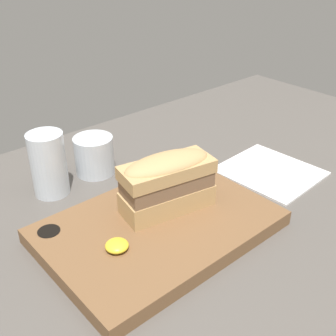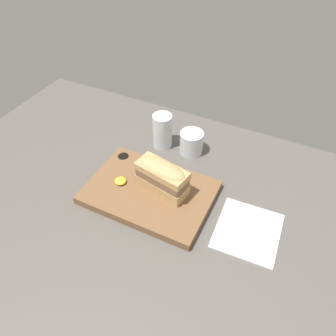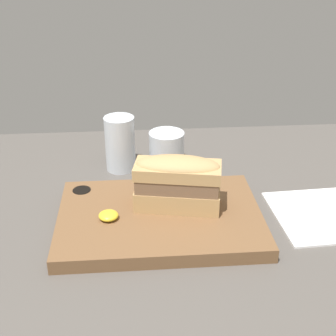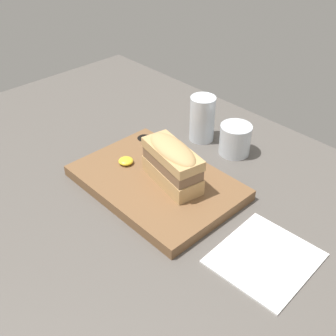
{
  "view_description": "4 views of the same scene",
  "coord_description": "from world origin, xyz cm",
  "views": [
    {
      "loc": [
        -39.84,
        -36.59,
        45.07
      ],
      "look_at": [
        0.44,
        9.66,
        10.31
      ],
      "focal_mm": 45.0,
      "sensor_mm": 36.0,
      "label": 1
    },
    {
      "loc": [
        28.13,
        -50.18,
        75.02
      ],
      "look_at": [
        -1.84,
        10.81,
        9.96
      ],
      "focal_mm": 35.0,
      "sensor_mm": 36.0,
      "label": 2
    },
    {
      "loc": [
        -9.38,
        -64.83,
        50.15
      ],
      "look_at": [
        -3.38,
        9.91,
        11.08
      ],
      "focal_mm": 50.0,
      "sensor_mm": 36.0,
      "label": 3
    },
    {
      "loc": [
        50.88,
        -43.9,
        61.57
      ],
      "look_at": [
        -1.25,
        5.33,
        9.45
      ],
      "focal_mm": 45.0,
      "sensor_mm": 36.0,
      "label": 4
    }
  ],
  "objects": [
    {
      "name": "serving_board",
      "position": [
        -5.31,
        5.5,
        3.27
      ],
      "size": [
        36.22,
        25.16,
        2.6
      ],
      "color": "brown",
      "rests_on": "dining_table"
    },
    {
      "name": "dining_table",
      "position": [
        0.0,
        0.0,
        1.0
      ],
      "size": [
        151.02,
        99.1,
        2.0
      ],
      "color": "#56514C",
      "rests_on": "ground"
    },
    {
      "name": "water_glass",
      "position": [
        -12.37,
        28.02,
        7.23
      ],
      "size": [
        6.54,
        6.54,
        12.07
      ],
      "color": "silver",
      "rests_on": "dining_table"
    },
    {
      "name": "wine_glass",
      "position": [
        -2.15,
        29.16,
        5.51
      ],
      "size": [
        7.84,
        7.84,
        7.72
      ],
      "color": "silver",
      "rests_on": "dining_table"
    },
    {
      "name": "sandwich",
      "position": [
        -1.89,
        7.18,
        9.92
      ],
      "size": [
        16.11,
        9.16,
        10.02
      ],
      "rotation": [
        0.0,
        0.0,
        -0.19
      ],
      "color": "tan",
      "rests_on": "serving_board"
    },
    {
      "name": "mustard_dollop",
      "position": [
        -14.25,
        4.08,
        5.23
      ],
      "size": [
        3.46,
        3.46,
        1.39
      ],
      "color": "yellow",
      "rests_on": "serving_board"
    },
    {
      "name": "napkin",
      "position": [
        24.54,
        5.71,
        2.2
      ],
      "size": [
        17.43,
        18.84,
        0.4
      ],
      "rotation": [
        0.0,
        0.0,
        0.05
      ],
      "color": "white",
      "rests_on": "dining_table"
    }
  ]
}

